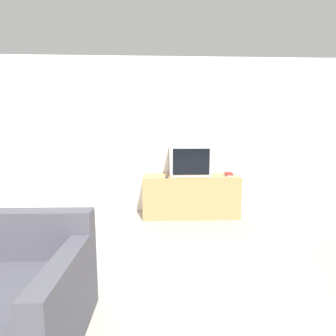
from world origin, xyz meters
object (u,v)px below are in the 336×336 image
Objects in this scene: tv_stand at (190,196)px; book_stack at (229,174)px; television at (190,160)px; remote_on_stand at (167,177)px.

book_stack reaches higher than tv_stand.
television is at bearing 173.32° from book_stack.
remote_on_stand is at bearing -149.77° from television.
book_stack is 1.32× the size of remote_on_stand.
tv_stand is 0.72m from book_stack.
book_stack is at bearing -1.69° from tv_stand.
tv_stand is at bearing 22.90° from remote_on_stand.
book_stack is (0.64, -0.07, -0.22)m from television.
remote_on_stand is (-0.39, -0.17, 0.35)m from tv_stand.
remote_on_stand reaches higher than tv_stand.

